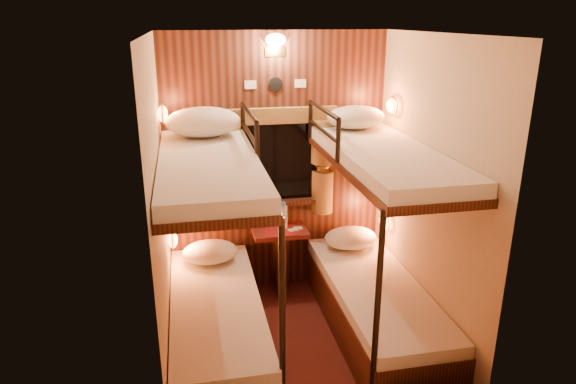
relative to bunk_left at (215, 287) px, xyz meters
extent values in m
plane|color=#3A170F|center=(0.65, -0.07, -0.56)|extent=(2.10, 2.10, 0.00)
plane|color=silver|center=(0.65, -0.07, 1.84)|extent=(2.10, 2.10, 0.00)
plane|color=#C6B293|center=(0.65, 0.98, 0.64)|extent=(2.40, 0.00, 2.40)
plane|color=#C6B293|center=(0.65, -1.12, 0.64)|extent=(2.40, 0.00, 2.40)
plane|color=#C6B293|center=(-0.35, -0.07, 0.64)|extent=(0.00, 2.40, 2.40)
plane|color=#C6B293|center=(1.65, -0.07, 0.64)|extent=(0.00, 2.40, 2.40)
cube|color=black|center=(0.65, 0.97, 0.64)|extent=(2.00, 0.03, 2.40)
cube|color=black|center=(0.00, 0.00, -0.38)|extent=(0.70, 1.90, 0.35)
cube|color=white|center=(0.00, 0.00, -0.16)|extent=(0.68, 1.88, 0.10)
cube|color=black|center=(0.00, 0.00, 0.89)|extent=(0.70, 1.90, 0.06)
cube|color=white|center=(0.00, 0.00, 0.97)|extent=(0.68, 1.88, 0.10)
cylinder|color=black|center=(0.35, -0.90, 0.17)|extent=(0.04, 0.04, 1.45)
cylinder|color=black|center=(0.35, 0.88, 1.08)|extent=(0.04, 0.04, 0.32)
cylinder|color=black|center=(0.35, 0.03, 1.08)|extent=(0.04, 0.04, 0.32)
cylinder|color=black|center=(0.35, 0.46, 1.24)|extent=(0.04, 0.85, 0.04)
cylinder|color=black|center=(0.35, 0.46, 1.07)|extent=(0.03, 0.85, 0.03)
cube|color=black|center=(1.30, 0.00, -0.38)|extent=(0.70, 1.90, 0.35)
cube|color=white|center=(1.30, 0.00, -0.16)|extent=(0.68, 1.88, 0.10)
cube|color=black|center=(1.30, 0.00, 0.89)|extent=(0.70, 1.90, 0.06)
cube|color=white|center=(1.30, 0.00, 0.97)|extent=(0.68, 1.88, 0.10)
cylinder|color=black|center=(0.95, -0.90, 0.17)|extent=(0.04, 0.04, 1.45)
cylinder|color=black|center=(0.95, 0.88, 1.08)|extent=(0.04, 0.04, 0.32)
cylinder|color=black|center=(0.95, 0.03, 1.08)|extent=(0.04, 0.04, 0.32)
cylinder|color=black|center=(0.95, 0.46, 1.24)|extent=(0.04, 0.85, 0.04)
cylinder|color=black|center=(0.95, 0.46, 1.07)|extent=(0.03, 0.85, 0.03)
cube|color=black|center=(0.65, 0.95, 0.69)|extent=(0.98, 0.02, 0.78)
cube|color=black|center=(0.65, 0.94, 0.69)|extent=(0.90, 0.01, 0.70)
cube|color=black|center=(0.65, 0.90, 0.31)|extent=(1.00, 0.12, 0.04)
cube|color=brown|center=(0.65, 0.91, 1.12)|extent=(1.10, 0.06, 0.14)
cylinder|color=brown|center=(0.22, 0.90, 0.87)|extent=(0.22, 0.22, 0.40)
cylinder|color=brown|center=(0.22, 0.90, 0.64)|extent=(0.11, 0.11, 0.12)
cylinder|color=brown|center=(0.22, 0.90, 0.39)|extent=(0.20, 0.20, 0.40)
torus|color=#B19034|center=(0.22, 0.90, 0.64)|extent=(0.14, 0.14, 0.02)
cylinder|color=brown|center=(1.08, 0.90, 0.87)|extent=(0.22, 0.22, 0.40)
cylinder|color=brown|center=(1.08, 0.90, 0.64)|extent=(0.11, 0.11, 0.12)
cylinder|color=brown|center=(1.08, 0.90, 0.39)|extent=(0.20, 0.20, 0.40)
torus|color=#B19034|center=(1.08, 0.90, 0.64)|extent=(0.14, 0.14, 0.02)
cylinder|color=black|center=(0.65, 0.95, 1.39)|extent=(0.12, 0.02, 0.12)
cube|color=silver|center=(0.43, 0.95, 1.39)|extent=(0.10, 0.01, 0.07)
cube|color=silver|center=(0.87, 0.95, 1.39)|extent=(0.10, 0.01, 0.07)
cube|color=#B19034|center=(0.65, 0.95, 1.66)|extent=(0.18, 0.01, 0.08)
ellipsoid|color=#FFCC8C|center=(0.65, 0.93, 1.76)|extent=(0.18, 0.09, 0.11)
ellipsoid|color=orange|center=(-0.31, 0.63, 0.14)|extent=(0.08, 0.20, 0.13)
torus|color=#B19034|center=(-0.31, 0.63, 0.14)|extent=(0.02, 0.17, 0.17)
ellipsoid|color=orange|center=(-0.31, 0.63, 1.22)|extent=(0.08, 0.20, 0.13)
torus|color=#B19034|center=(-0.31, 0.63, 1.22)|extent=(0.02, 0.17, 0.17)
ellipsoid|color=orange|center=(1.61, 0.63, 0.14)|extent=(0.08, 0.20, 0.13)
torus|color=#B19034|center=(1.61, 0.63, 0.14)|extent=(0.02, 0.17, 0.17)
ellipsoid|color=orange|center=(1.61, 0.63, 1.22)|extent=(0.08, 0.20, 0.13)
torus|color=#B19034|center=(1.61, 0.63, 1.22)|extent=(0.02, 0.17, 0.17)
cube|color=#501712|center=(0.65, 0.78, 0.07)|extent=(0.50, 0.34, 0.04)
cube|color=black|center=(0.65, 0.78, -0.25)|extent=(0.08, 0.30, 0.61)
cube|color=maroon|center=(0.65, 0.78, 0.09)|extent=(0.30, 0.34, 0.01)
cylinder|color=#99BFE5|center=(0.69, 0.81, 0.20)|extent=(0.07, 0.07, 0.21)
cylinder|color=#4069C2|center=(0.69, 0.81, 0.19)|extent=(0.07, 0.07, 0.07)
cylinder|color=#4069C2|center=(0.69, 0.81, 0.33)|extent=(0.04, 0.04, 0.03)
cylinder|color=#99BFE5|center=(0.68, 0.80, 0.20)|extent=(0.07, 0.07, 0.22)
cylinder|color=#4069C2|center=(0.68, 0.80, 0.19)|extent=(0.08, 0.08, 0.08)
cylinder|color=#4069C2|center=(0.68, 0.80, 0.33)|extent=(0.04, 0.04, 0.03)
cube|color=silver|center=(0.76, 0.74, 0.09)|extent=(0.10, 0.09, 0.01)
cube|color=silver|center=(0.82, 0.78, 0.09)|extent=(0.08, 0.06, 0.01)
ellipsoid|color=white|center=(0.00, 0.64, -0.01)|extent=(0.48, 0.35, 0.19)
ellipsoid|color=white|center=(1.30, 0.68, 0.00)|extent=(0.49, 0.35, 0.19)
ellipsoid|color=white|center=(0.00, 0.62, 1.15)|extent=(0.60, 0.43, 0.24)
ellipsoid|color=white|center=(1.30, 0.68, 1.13)|extent=(0.51, 0.36, 0.20)
camera|label=1|loc=(-0.14, -3.50, 1.95)|focal=32.00mm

